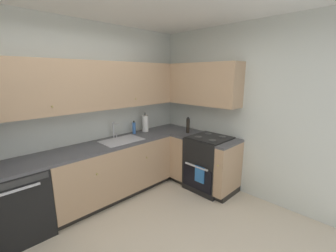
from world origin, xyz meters
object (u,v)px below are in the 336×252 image
(soap_bottle, at_px, (134,128))
(oven_range, at_px, (209,163))
(dishwasher, at_px, (18,203))
(paper_towel_roll, at_px, (145,123))
(oil_bottle, at_px, (188,125))

(soap_bottle, bearing_deg, oven_range, -56.24)
(dishwasher, relative_size, paper_towel_roll, 2.41)
(oil_bottle, bearing_deg, dishwasher, 170.10)
(oven_range, bearing_deg, dishwasher, 160.46)
(dishwasher, xyz_separation_m, soap_bottle, (1.81, 0.18, 0.56))
(soap_bottle, bearing_deg, dishwasher, -174.30)
(dishwasher, distance_m, oven_range, 2.68)
(paper_towel_roll, bearing_deg, dishwasher, -175.50)
(paper_towel_roll, height_order, oil_bottle, paper_towel_roll)
(soap_bottle, relative_size, oil_bottle, 0.81)
(paper_towel_roll, distance_m, oil_bottle, 0.76)
(dishwasher, relative_size, soap_bottle, 3.76)
(oven_range, relative_size, soap_bottle, 4.58)
(paper_towel_roll, bearing_deg, oven_range, -65.30)
(oven_range, xyz_separation_m, soap_bottle, (-0.72, 1.08, 0.53))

